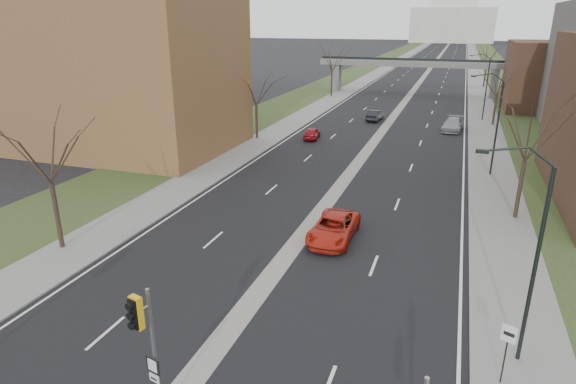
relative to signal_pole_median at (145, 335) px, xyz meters
The scene contains 25 objects.
road_surface 151.53m from the signal_pole_median, 89.95° to the left, with size 20.00×600.00×0.01m, color black.
median_strip 151.53m from the signal_pole_median, 89.95° to the left, with size 1.20×600.00×0.02m, color gray.
sidewalk_right 152.01m from the signal_pole_median, 85.42° to the left, with size 4.00×600.00×0.12m, color gray.
sidewalk_left 151.99m from the signal_pole_median, 94.48° to the left, with size 4.00×600.00×0.12m, color gray.
grass_verge_right 152.61m from the signal_pole_median, 83.18° to the left, with size 8.00×600.00×0.10m, color #243A1A.
grass_verge_left 152.58m from the signal_pole_median, 96.73° to the left, with size 8.00×600.00×0.10m, color #243A1A.
apartment_building 41.43m from the signal_pole_median, 129.41° to the left, with size 25.00×16.00×22.00m, color olive.
commercial_block_far 74.85m from the signal_pole_median, 72.80° to the left, with size 14.00×14.00×10.00m, color #4C3323.
pedestrian_bridge 81.50m from the signal_pole_median, 89.91° to the left, with size 34.00×3.00×6.45m.
capitol 321.84m from the signal_pole_median, 89.98° to the left, with size 48.00×42.00×55.75m.
streetlight_near 13.84m from the signal_pole_median, 33.95° to the left, with size 2.61×0.20×8.70m.
streetlight_mid 35.45m from the signal_pole_median, 71.63° to the left, with size 2.61×0.20×8.70m.
streetlight_far 60.61m from the signal_pole_median, 79.41° to the left, with size 2.61×0.20×8.70m.
tree_left_a 16.29m from the signal_pole_median, 143.61° to the left, with size 7.20×7.20×9.40m.
tree_left_b 41.62m from the signal_pole_median, 108.05° to the left, with size 6.75×6.75×8.81m.
tree_left_c 74.69m from the signal_pole_median, 99.93° to the left, with size 7.65×7.65×9.99m.
tree_right_a 27.09m from the signal_pole_median, 60.79° to the left, with size 7.20×7.20×9.40m.
tree_right_b 58.04m from the signal_pole_median, 76.91° to the left, with size 6.30×6.30×8.22m.
tree_right_c 97.44m from the signal_pole_median, 82.25° to the left, with size 7.65×7.65×9.99m.
signal_pole_median is the anchor object (origin of this frame).
speed_limit_sign 12.73m from the signal_pole_median, 27.44° to the left, with size 0.51×0.23×2.49m.
car_left_near 42.26m from the signal_pole_median, 99.42° to the left, with size 1.56×3.88×1.32m, color maroon.
car_left_far 54.81m from the signal_pole_median, 91.96° to the left, with size 1.53×4.38×1.44m, color black.
car_right_near 16.53m from the signal_pole_median, 82.49° to the left, with size 2.49×5.40×1.50m, color red.
car_right_mid 52.14m from the signal_pole_median, 80.86° to the left, with size 2.19×5.39×1.57m, color gray.
Camera 1 is at (8.39, -12.05, 12.90)m, focal length 30.00 mm.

